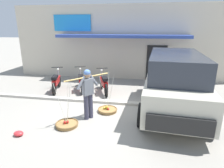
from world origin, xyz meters
name	(u,v)px	position (x,y,z in m)	size (l,w,h in m)	color
ground_plane	(103,110)	(0.00, 0.00, 0.00)	(90.00, 90.00, 0.00)	gray
sidewalk_curb	(107,102)	(0.00, 0.70, 0.05)	(20.00, 0.24, 0.10)	#AEA89C
fruit_vendor	(88,91)	(-0.34, -0.73, 0.98)	(1.08, 1.29, 1.70)	#38384C
fruit_basket_left_side	(67,124)	(-0.86, -1.36, 0.07)	(0.71, 0.71, 1.45)	#9E7542
fruit_basket_right_side	(107,110)	(0.18, -0.10, 0.07)	(0.71, 0.71, 1.45)	#9E7542
motorcycle_nearest_shop	(56,82)	(-2.68, 1.76, 0.45)	(0.65, 1.78, 1.09)	black
motorcycle_second_in_row	(81,81)	(-1.56, 2.09, 0.45)	(0.78, 1.73, 1.09)	black
motorcycle_third_in_row	(104,83)	(-0.39, 1.93, 0.45)	(0.80, 1.72, 1.09)	black
parked_truck	(174,81)	(2.51, 0.45, 1.13)	(2.41, 4.92, 2.10)	beige
storefront_building	(127,40)	(0.15, 7.05, 2.10)	(13.00, 6.00, 4.20)	beige
plastic_litter_bag	(19,133)	(-2.01, -2.12, 0.07)	(0.28, 0.22, 0.14)	red
wooden_crate	(157,88)	(2.09, 2.50, 0.16)	(0.44, 0.36, 0.32)	olive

